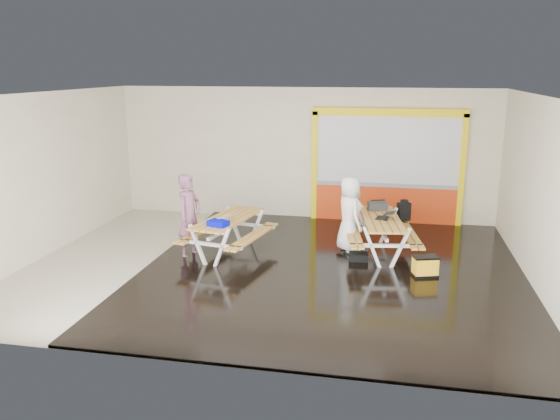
% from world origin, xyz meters
% --- Properties ---
extents(room, '(10.02, 8.02, 3.52)m').
position_xyz_m(room, '(0.00, 0.00, 1.75)').
color(room, '#BAB09D').
rests_on(room, ground).
extents(deck, '(7.50, 7.98, 0.05)m').
position_xyz_m(deck, '(1.25, 0.00, 0.03)').
color(deck, black).
rests_on(deck, room).
extents(kiosk, '(3.88, 0.16, 3.00)m').
position_xyz_m(kiosk, '(2.20, 3.93, 1.44)').
color(kiosk, red).
rests_on(kiosk, room).
extents(picnic_table_left, '(1.85, 2.40, 0.86)m').
position_xyz_m(picnic_table_left, '(-1.08, 0.56, 0.66)').
color(picnic_table_left, '#C08A37').
rests_on(picnic_table_left, deck).
extents(picnic_table_right, '(1.80, 2.39, 0.87)m').
position_xyz_m(picnic_table_right, '(2.17, 1.17, 0.66)').
color(picnic_table_right, '#C08A37').
rests_on(picnic_table_right, deck).
extents(person_left, '(0.60, 0.76, 1.84)m').
position_xyz_m(person_left, '(-1.87, 0.34, 0.90)').
color(person_left, '#794B61').
rests_on(person_left, deck).
extents(person_right, '(0.85, 0.96, 1.65)m').
position_xyz_m(person_right, '(1.48, 1.23, 0.91)').
color(person_right, white).
rests_on(person_right, deck).
extents(laptop_left, '(0.47, 0.44, 0.17)m').
position_xyz_m(laptop_left, '(-1.12, 0.20, 0.91)').
color(laptop_left, silver).
rests_on(laptop_left, picnic_table_left).
extents(laptop_right, '(0.45, 0.41, 0.17)m').
position_xyz_m(laptop_right, '(2.24, 1.12, 0.92)').
color(laptop_right, black).
rests_on(laptop_right, picnic_table_right).
extents(blue_pouch, '(0.46, 0.39, 0.12)m').
position_xyz_m(blue_pouch, '(-1.09, -0.09, 0.92)').
color(blue_pouch, '#0004CC').
rests_on(blue_pouch, picnic_table_left).
extents(toolbox, '(0.47, 0.33, 0.25)m').
position_xyz_m(toolbox, '(2.06, 1.83, 0.96)').
color(toolbox, black).
rests_on(toolbox, picnic_table_right).
extents(backpack, '(0.33, 0.28, 0.48)m').
position_xyz_m(backpack, '(2.65, 2.22, 0.80)').
color(backpack, black).
rests_on(backpack, picnic_table_right).
extents(dark_case, '(0.43, 0.33, 0.15)m').
position_xyz_m(dark_case, '(1.73, 0.68, 0.13)').
color(dark_case, black).
rests_on(dark_case, deck).
extents(fluke_bag, '(0.55, 0.44, 0.41)m').
position_xyz_m(fluke_bag, '(3.06, -0.00, 0.25)').
color(fluke_bag, black).
rests_on(fluke_bag, deck).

